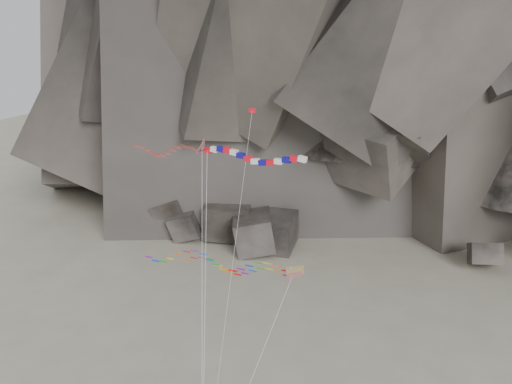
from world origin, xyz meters
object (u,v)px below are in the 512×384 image
(pennant_kite, at_px, (242,192))
(banner_kite, at_px, (252,158))
(delta_kite, at_px, (163,150))
(parafoil_kite, at_px, (211,261))

(pennant_kite, bearing_deg, banner_kite, 78.61)
(delta_kite, height_order, banner_kite, delta_kite)
(delta_kite, distance_m, banner_kite, 8.37)
(delta_kite, relative_size, pennant_kite, 0.91)
(pennant_kite, bearing_deg, delta_kite, 165.95)
(parafoil_kite, xyz_separation_m, pennant_kite, (2.89, -0.30, 6.57))
(parafoil_kite, bearing_deg, pennant_kite, -31.65)
(banner_kite, bearing_deg, parafoil_kite, -149.18)
(delta_kite, xyz_separation_m, banner_kite, (8.34, -0.67, 0.05))
(delta_kite, relative_size, parafoil_kite, 1.50)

